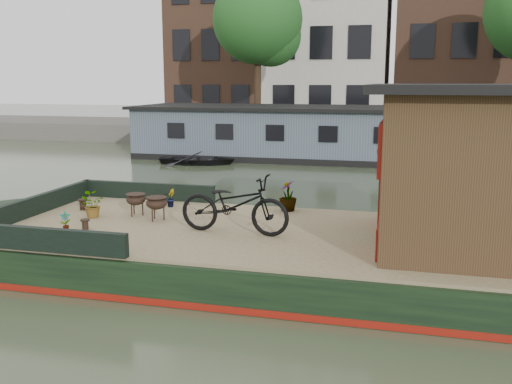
% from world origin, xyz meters
% --- Properties ---
extents(ground, '(120.00, 120.00, 0.00)m').
position_xyz_m(ground, '(0.00, 0.00, 0.00)').
color(ground, '#323E27').
rests_on(ground, ground).
extents(houseboat_hull, '(14.01, 4.02, 0.60)m').
position_xyz_m(houseboat_hull, '(-1.33, 0.00, 0.27)').
color(houseboat_hull, black).
rests_on(houseboat_hull, ground).
extents(houseboat_deck, '(11.80, 3.80, 0.05)m').
position_xyz_m(houseboat_deck, '(0.00, 0.00, 0.62)').
color(houseboat_deck, '#9B865F').
rests_on(houseboat_deck, houseboat_hull).
extents(bow_bulwark, '(3.00, 4.00, 0.35)m').
position_xyz_m(bow_bulwark, '(-5.07, 0.00, 0.82)').
color(bow_bulwark, black).
rests_on(bow_bulwark, houseboat_deck).
extents(cabin, '(4.00, 3.50, 2.42)m').
position_xyz_m(cabin, '(2.19, 0.00, 1.88)').
color(cabin, '#302212').
rests_on(cabin, houseboat_deck).
extents(bicycle, '(1.89, 0.75, 0.97)m').
position_xyz_m(bicycle, '(-1.92, -0.25, 1.14)').
color(bicycle, black).
rests_on(bicycle, houseboat_deck).
extents(potted_plant_b, '(0.21, 0.23, 0.36)m').
position_xyz_m(potted_plant_b, '(-3.73, 1.35, 0.83)').
color(potted_plant_b, brown).
rests_on(potted_plant_b, houseboat_deck).
extents(potted_plant_c, '(0.45, 0.40, 0.47)m').
position_xyz_m(potted_plant_c, '(-4.78, 0.14, 0.88)').
color(potted_plant_c, maroon).
rests_on(potted_plant_c, houseboat_deck).
extents(potted_plant_d, '(0.41, 0.41, 0.60)m').
position_xyz_m(potted_plant_d, '(-1.40, 1.60, 0.95)').
color(potted_plant_d, brown).
rests_on(potted_plant_d, houseboat_deck).
extents(potted_plant_e, '(0.21, 0.20, 0.33)m').
position_xyz_m(potted_plant_e, '(-4.68, -0.85, 0.82)').
color(potted_plant_e, maroon).
rests_on(potted_plant_e, houseboat_deck).
extents(brazier_front, '(0.50, 0.50, 0.42)m').
position_xyz_m(brazier_front, '(-4.05, 0.48, 0.86)').
color(brazier_front, black).
rests_on(brazier_front, houseboat_deck).
extents(brazier_rear, '(0.46, 0.46, 0.43)m').
position_xyz_m(brazier_rear, '(-3.52, 0.24, 0.87)').
color(brazier_rear, black).
rests_on(brazier_rear, houseboat_deck).
extents(bollard_port, '(0.19, 0.19, 0.21)m').
position_xyz_m(bollard_port, '(-5.27, 0.65, 0.76)').
color(bollard_port, black).
rests_on(bollard_port, houseboat_deck).
extents(bollard_stbd, '(0.16, 0.16, 0.18)m').
position_xyz_m(bollard_stbd, '(-4.42, -0.67, 0.74)').
color(bollard_stbd, black).
rests_on(bollard_stbd, houseboat_deck).
extents(dinghy, '(3.04, 2.28, 0.60)m').
position_xyz_m(dinghy, '(-6.89, 11.40, 0.30)').
color(dinghy, black).
rests_on(dinghy, ground).
extents(far_houseboat, '(20.40, 4.40, 2.11)m').
position_xyz_m(far_houseboat, '(0.00, 14.00, 0.97)').
color(far_houseboat, '#4B5765').
rests_on(far_houseboat, ground).
extents(quay, '(60.00, 6.00, 0.90)m').
position_xyz_m(quay, '(0.00, 20.50, 0.45)').
color(quay, '#47443F').
rests_on(quay, ground).
extents(tree_left, '(4.40, 4.40, 7.40)m').
position_xyz_m(tree_left, '(-6.36, 19.07, 5.89)').
color(tree_left, '#332316').
rests_on(tree_left, quay).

